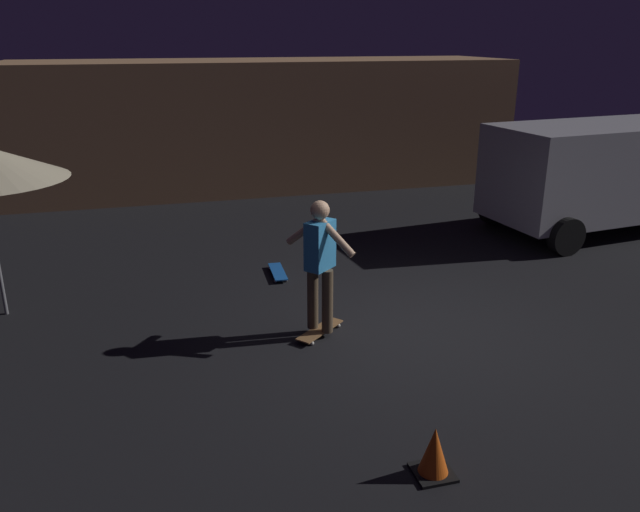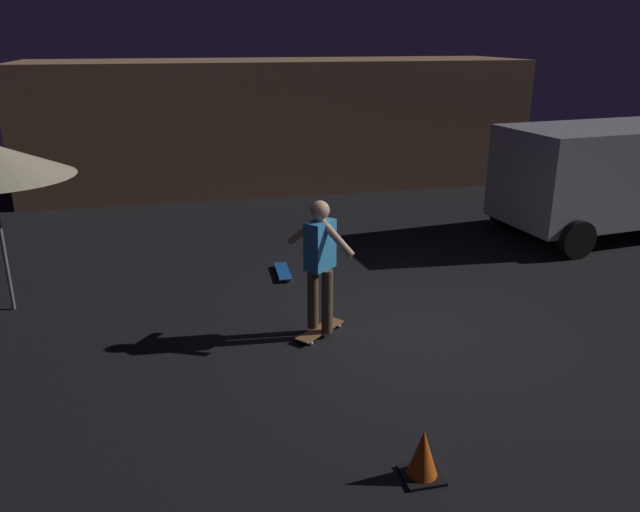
% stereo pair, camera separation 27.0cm
% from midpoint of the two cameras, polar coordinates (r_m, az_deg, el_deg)
% --- Properties ---
extents(ground_plane, '(28.00, 28.00, 0.00)m').
position_cam_midpoint_polar(ground_plane, '(8.21, 7.38, -6.68)').
color(ground_plane, black).
extents(low_building, '(12.03, 3.24, 3.02)m').
position_cam_midpoint_polar(low_building, '(16.15, -5.51, 11.87)').
color(low_building, '#AD7F56').
rests_on(low_building, ground_plane).
extents(parked_van, '(4.78, 2.65, 2.03)m').
position_cam_midpoint_polar(parked_van, '(13.22, 24.03, 7.12)').
color(parked_van, '#B2B2B7').
rests_on(parked_van, ground_plane).
extents(skateboard_ridden, '(0.72, 0.66, 0.07)m').
position_cam_midpoint_polar(skateboard_ridden, '(8.02, -0.97, -6.73)').
color(skateboard_ridden, olive).
rests_on(skateboard_ridden, ground_plane).
extents(skateboard_spare, '(0.25, 0.79, 0.07)m').
position_cam_midpoint_polar(skateboard_spare, '(9.96, -4.60, -1.45)').
color(skateboard_spare, '#1959B2').
rests_on(skateboard_spare, ground_plane).
extents(skater, '(0.71, 0.80, 1.67)m').
position_cam_midpoint_polar(skater, '(7.64, -1.01, -0.10)').
color(skater, brown).
rests_on(skater, skateboard_ridden).
extents(traffic_cone, '(0.34, 0.34, 0.46)m').
position_cam_midpoint_polar(traffic_cone, '(5.69, 8.86, -17.19)').
color(traffic_cone, black).
rests_on(traffic_cone, ground_plane).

